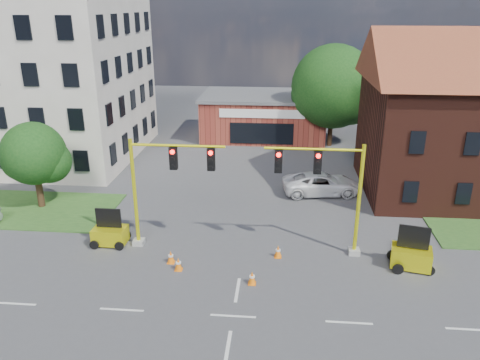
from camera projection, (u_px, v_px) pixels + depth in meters
The scene contains 14 objects.
ground at pixel (233, 316), 20.43m from camera, with size 120.00×120.00×0.00m, color #4A4A4C.
office_block at pixel (21, 36), 38.88m from camera, with size 18.40×15.40×20.60m.
brick_shop at pixel (264, 115), 47.60m from camera, with size 12.40×8.40×4.30m.
tree_large at pixel (337, 89), 43.16m from camera, with size 8.11×7.72×9.50m.
tree_nw_front at pixel (38, 156), 30.17m from camera, with size 4.28×4.08×5.81m.
signal_mast_west at pixel (163, 181), 25.00m from camera, with size 5.30×0.60×6.20m.
signal_mast_east at pixel (328, 186), 24.26m from camera, with size 5.30×0.60×6.20m.
trailer_west at pixel (110, 234), 26.34m from camera, with size 1.86×1.26×2.09m.
trailer_east at pixel (411, 255), 23.97m from camera, with size 2.21×1.72×2.24m.
cone_a at pixel (178, 264), 23.86m from camera, with size 0.40×0.40×0.70m.
cone_b at pixel (171, 257), 24.52m from camera, with size 0.40×0.40×0.70m.
cone_c at pixel (252, 278), 22.66m from camera, with size 0.40×0.40×0.70m.
cone_d at pixel (278, 251), 25.07m from camera, with size 0.40×0.40×0.70m.
pickup_white at pixel (322, 184), 33.33m from camera, with size 2.57×5.56×1.55m, color white.
Camera 1 is at (1.84, -16.91, 12.79)m, focal length 35.00 mm.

